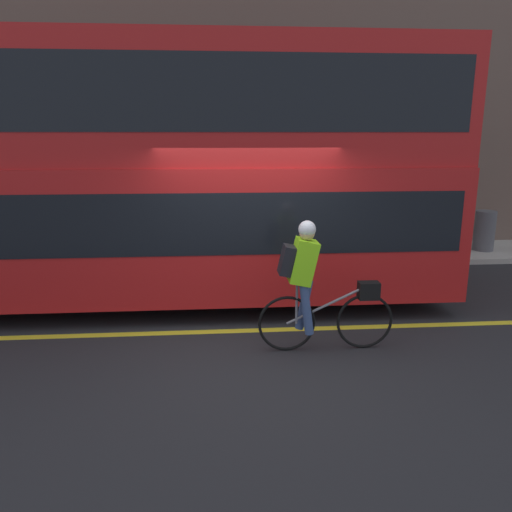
# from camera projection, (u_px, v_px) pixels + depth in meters

# --- Properties ---
(ground_plane) EXTENTS (80.00, 80.00, 0.00)m
(ground_plane) POSITION_uv_depth(u_px,v_px,m) (251.00, 339.00, 6.70)
(ground_plane) COLOR #232326
(road_center_line) EXTENTS (50.00, 0.14, 0.01)m
(road_center_line) POSITION_uv_depth(u_px,v_px,m) (250.00, 330.00, 6.97)
(road_center_line) COLOR yellow
(road_center_line) RESTS_ON ground_plane
(sidewalk_curb) EXTENTS (60.00, 1.84, 0.11)m
(sidewalk_curb) POSITION_uv_depth(u_px,v_px,m) (237.00, 256.00, 10.98)
(sidewalk_curb) COLOR #A8A399
(sidewalk_curb) RESTS_ON ground_plane
(building_facade) EXTENTS (60.00, 0.30, 8.44)m
(building_facade) POSITION_uv_depth(u_px,v_px,m) (233.00, 62.00, 11.02)
(building_facade) COLOR brown
(building_facade) RESTS_ON ground_plane
(bus) EXTENTS (9.19, 2.49, 3.99)m
(bus) POSITION_uv_depth(u_px,v_px,m) (153.00, 166.00, 7.71)
(bus) COLOR black
(bus) RESTS_ON ground_plane
(cyclist_on_bike) EXTENTS (1.72, 0.32, 1.67)m
(cyclist_on_bike) POSITION_uv_depth(u_px,v_px,m) (313.00, 282.00, 6.15)
(cyclist_on_bike) COLOR black
(cyclist_on_bike) RESTS_ON ground_plane
(trash_bin) EXTENTS (0.45, 0.45, 0.89)m
(trash_bin) POSITION_uv_depth(u_px,v_px,m) (484.00, 231.00, 11.20)
(trash_bin) COLOR #515156
(trash_bin) RESTS_ON sidewalk_curb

